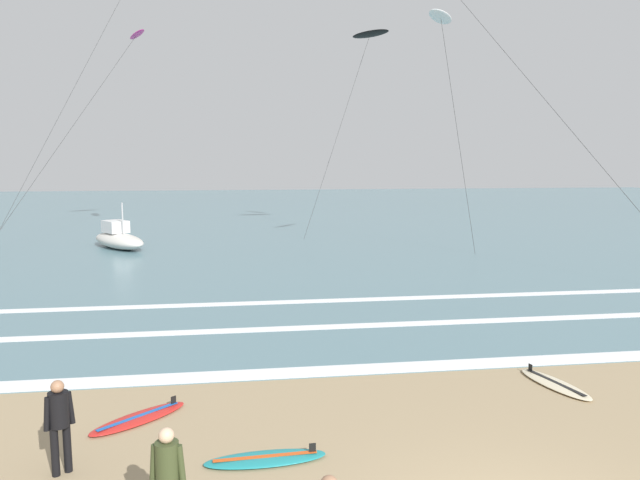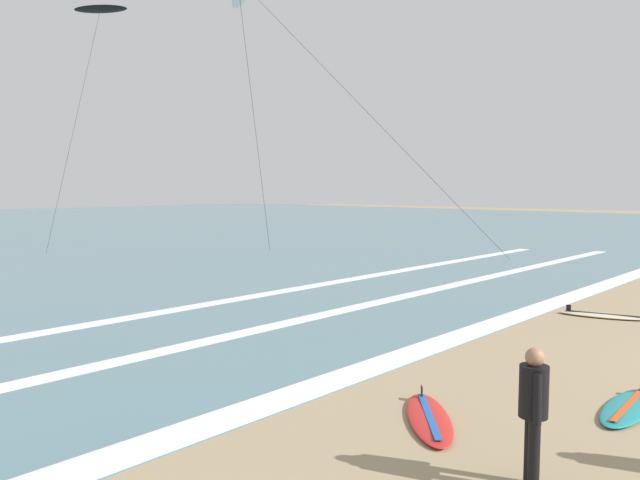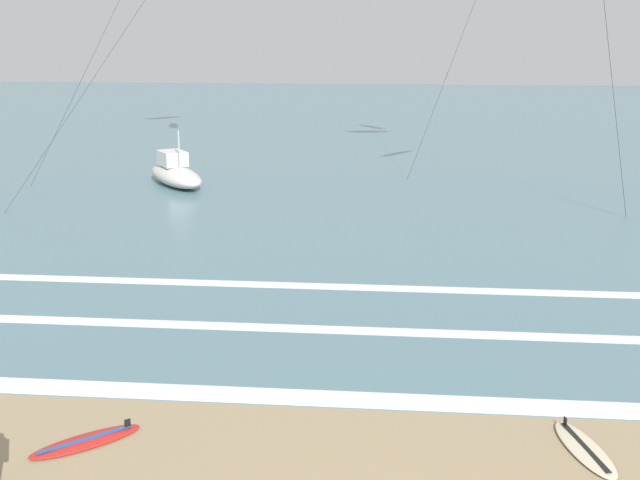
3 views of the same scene
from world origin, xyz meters
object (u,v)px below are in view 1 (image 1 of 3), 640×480
(surfboard_left_pile, at_px, (139,418))
(kite_white_far_left, at_px, (441,18))
(surfboard_near_water, at_px, (266,459))
(kite_magenta_mid_center, at_px, (136,36))
(surfer_foreground_main, at_px, (168,473))
(kite_black_high_right, at_px, (370,35))
(surfer_right_near, at_px, (59,418))
(offshore_boat, at_px, (119,239))
(surfboard_right_spare, at_px, (555,384))

(surfboard_left_pile, height_order, kite_white_far_left, kite_white_far_left)
(surfboard_near_water, relative_size, kite_magenta_mid_center, 0.16)
(surfer_foreground_main, bearing_deg, kite_black_high_right, 73.06)
(surfer_right_near, bearing_deg, offshore_boat, 98.50)
(offshore_boat, bearing_deg, surfboard_near_water, -74.54)
(surfboard_near_water, distance_m, kite_white_far_left, 25.84)
(kite_black_high_right, bearing_deg, kite_magenta_mid_center, -179.75)
(surfboard_left_pile, relative_size, kite_white_far_left, 0.16)
(surfer_foreground_main, bearing_deg, surfboard_right_spare, 28.94)
(surfboard_right_spare, bearing_deg, surfboard_left_pile, -176.48)
(surfboard_right_spare, height_order, offshore_boat, offshore_boat)
(surfboard_right_spare, relative_size, kite_magenta_mid_center, 0.16)
(surfer_right_near, relative_size, kite_black_high_right, 0.12)
(surfboard_right_spare, xyz_separation_m, offshore_boat, (-13.98, 23.66, 0.51))
(surfboard_near_water, bearing_deg, surfer_right_near, 178.85)
(surfer_foreground_main, xyz_separation_m, offshore_boat, (-5.85, 28.16, -0.40))
(surfboard_left_pile, relative_size, kite_black_high_right, 0.14)
(surfboard_left_pile, height_order, offshore_boat, offshore_boat)
(surfer_right_near, distance_m, kite_black_high_right, 35.85)
(kite_black_high_right, relative_size, kite_magenta_mid_center, 1.03)
(kite_magenta_mid_center, bearing_deg, surfer_right_near, -84.08)
(surfboard_right_spare, bearing_deg, offshore_boat, 120.58)
(surfboard_right_spare, bearing_deg, kite_magenta_mid_center, 114.83)
(kite_black_high_right, height_order, offshore_boat, kite_black_high_right)
(surfboard_near_water, bearing_deg, surfboard_left_pile, 140.54)
(surfer_right_near, xyz_separation_m, surfboard_near_water, (3.34, -0.07, -0.91))
(kite_white_far_left, bearing_deg, kite_black_high_right, 96.40)
(offshore_boat, bearing_deg, surfer_foreground_main, -78.26)
(surfer_right_near, xyz_separation_m, kite_black_high_right, (12.10, 31.33, 12.53))
(surfer_right_near, relative_size, surfboard_right_spare, 0.73)
(kite_magenta_mid_center, bearing_deg, kite_white_far_left, -33.16)
(surfer_foreground_main, xyz_separation_m, kite_magenta_mid_center, (-5.18, 33.28, 12.05))
(kite_white_far_left, height_order, offshore_boat, kite_white_far_left)
(surfboard_right_spare, xyz_separation_m, kite_magenta_mid_center, (-13.32, 28.78, 12.96))
(surfboard_left_pile, relative_size, surfboard_right_spare, 0.91)
(surfboard_right_spare, height_order, kite_white_far_left, kite_white_far_left)
(surfer_right_near, height_order, kite_magenta_mid_center, kite_magenta_mid_center)
(surfer_foreground_main, xyz_separation_m, surfboard_left_pile, (-1.01, 3.94, -0.91))
(surfboard_left_pile, distance_m, offshore_boat, 24.71)
(surfboard_near_water, xyz_separation_m, kite_white_far_left, (9.98, 20.51, 12.15))
(surfer_foreground_main, bearing_deg, surfboard_near_water, 54.32)
(surfer_right_near, height_order, surfer_foreground_main, same)
(kite_magenta_mid_center, xyz_separation_m, offshore_boat, (-0.67, -5.12, -12.46))
(kite_white_far_left, bearing_deg, offshore_boat, 161.69)
(surfer_right_near, xyz_separation_m, kite_white_far_left, (13.32, 20.44, 11.24))
(offshore_boat, bearing_deg, kite_black_high_right, 17.94)
(kite_white_far_left, bearing_deg, surfer_right_near, -123.09)
(kite_black_high_right, relative_size, offshore_boat, 2.63)
(surfboard_left_pile, bearing_deg, surfer_foreground_main, -75.58)
(surfer_right_near, bearing_deg, kite_magenta_mid_center, 95.92)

